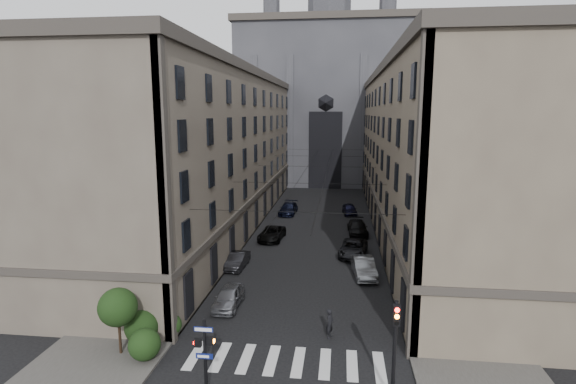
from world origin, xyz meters
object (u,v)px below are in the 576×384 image
at_px(car_right_near, 364,267).
at_px(pedestrian, 330,323).
at_px(car_left_midfar, 272,234).
at_px(car_right_midfar, 358,228).
at_px(car_left_midnear, 237,260).
at_px(gothic_tower, 328,93).
at_px(traffic_light_right, 395,340).
at_px(pedestrian_signal_left, 205,351).
at_px(car_left_near, 229,297).
at_px(car_left_far, 288,209).
at_px(car_right_midnear, 353,248).
at_px(car_right_far, 350,209).

distance_m(car_right_near, pedestrian, 11.33).
bearing_deg(car_left_midfar, pedestrian, -67.61).
relative_size(car_right_midfar, pedestrian, 2.82).
bearing_deg(car_left_midnear, car_right_midfar, 51.41).
xyz_separation_m(gothic_tower, car_right_midfar, (4.95, -42.36, -17.03)).
relative_size(gothic_tower, car_left_midfar, 11.19).
relative_size(gothic_tower, traffic_light_right, 11.15).
distance_m(gothic_tower, car_right_midfar, 45.93).
distance_m(pedestrian_signal_left, car_left_near, 10.38).
xyz_separation_m(traffic_light_right, car_left_midnear, (-11.80, 17.93, -2.60)).
xyz_separation_m(traffic_light_right, car_left_midfar, (-10.10, 27.14, -2.57)).
bearing_deg(traffic_light_right, car_left_midfar, 110.41).
bearing_deg(traffic_light_right, pedestrian_signal_left, -177.36).
bearing_deg(car_right_near, car_left_near, -149.38).
height_order(car_left_far, car_right_near, car_right_near).
relative_size(car_left_midnear, pedestrian, 2.23).
bearing_deg(car_left_midfar, traffic_light_right, -65.40).
distance_m(car_left_near, car_right_midfar, 23.15).
height_order(car_left_far, car_right_midnear, car_left_far).
bearing_deg(car_right_midnear, car_right_far, 97.84).
height_order(traffic_light_right, car_right_midfar, traffic_light_right).
distance_m(car_right_midnear, car_right_midfar, 8.08).
relative_size(car_left_midnear, car_left_midfar, 0.80).
relative_size(car_left_midfar, car_left_far, 0.98).
bearing_deg(car_left_midfar, gothic_tower, 88.60).
bearing_deg(gothic_tower, car_left_far, -97.26).
distance_m(traffic_light_right, car_left_midnear, 21.62).
distance_m(car_left_far, car_right_midnear, 19.41).
bearing_deg(car_right_far, pedestrian, -99.65).
relative_size(car_left_midnear, car_right_midfar, 0.79).
distance_m(car_right_midfar, car_right_far, 10.12).
bearing_deg(car_right_midnear, car_right_midfar, 92.74).
bearing_deg(traffic_light_right, car_right_midfar, 91.21).
height_order(gothic_tower, car_right_near, gothic_tower).
xyz_separation_m(car_left_midnear, car_right_midnear, (10.46, 4.69, 0.06)).
relative_size(pedestrian_signal_left, pedestrian, 2.14).
distance_m(traffic_light_right, car_right_midfar, 30.78).
bearing_deg(car_left_far, pedestrian, -75.87).
bearing_deg(pedestrian, car_right_far, 15.88).
distance_m(car_left_near, car_left_far, 30.36).
distance_m(pedestrian_signal_left, car_right_far, 41.93).
bearing_deg(pedestrian_signal_left, car_left_near, 97.94).
relative_size(car_right_midnear, car_right_midfar, 1.02).
bearing_deg(car_left_near, car_right_midnear, 55.22).
relative_size(gothic_tower, pedestrian_signal_left, 14.50).
xyz_separation_m(car_right_near, car_right_far, (-0.82, 23.66, -0.06)).
height_order(car_left_far, car_right_far, car_left_far).
distance_m(pedestrian_signal_left, traffic_light_right, 9.18).
distance_m(car_left_near, car_left_midfar, 17.41).
bearing_deg(car_right_near, pedestrian_signal_left, -121.88).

